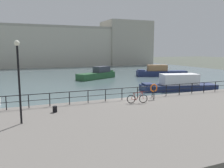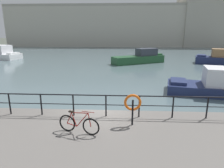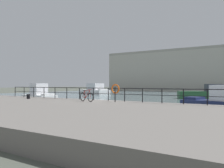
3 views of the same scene
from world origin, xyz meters
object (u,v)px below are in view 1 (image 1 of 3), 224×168
object	(u,v)px
moored_blue_motorboat	(98,74)
parked_bicycle	(137,99)
harbor_building	(69,47)
life_ring_stand	(154,88)
moored_red_daysailer	(160,72)
quay_lamp_post	(19,72)
moored_green_narrowboat	(178,84)
mooring_bollard	(55,109)

from	to	relation	value
moored_blue_motorboat	parked_bicycle	bearing A→B (deg)	-128.60
harbor_building	life_ring_stand	xyz separation A→B (m)	(-4.66, -56.47, -4.36)
harbor_building	life_ring_stand	size ratio (longest dim) A/B	48.26
moored_red_daysailer	quay_lamp_post	distance (m)	36.03
harbor_building	moored_green_narrowboat	size ratio (longest dim) A/B	6.61
moored_green_narrowboat	parked_bicycle	distance (m)	12.77
mooring_bollard	parked_bicycle	bearing A→B (deg)	2.19
moored_green_narrowboat	life_ring_stand	size ratio (longest dim) A/B	7.30
harbor_building	moored_red_daysailer	size ratio (longest dim) A/B	6.69
moored_green_narrowboat	moored_red_daysailer	distance (m)	16.14
moored_blue_motorboat	mooring_bollard	bearing A→B (deg)	-143.58
moored_green_narrowboat	quay_lamp_post	bearing A→B (deg)	39.57
moored_blue_motorboat	mooring_bollard	distance (m)	25.84
harbor_building	mooring_bollard	world-z (taller)	harbor_building
mooring_bollard	quay_lamp_post	bearing A→B (deg)	-140.87
harbor_building	moored_red_daysailer	xyz separation A→B (m)	(10.40, -35.17, -5.33)
quay_lamp_post	moored_green_narrowboat	bearing A→B (deg)	26.79
harbor_building	moored_blue_motorboat	world-z (taller)	harbor_building
moored_blue_motorboat	parked_bicycle	xyz separation A→B (m)	(-4.41, -22.99, 0.37)
harbor_building	quay_lamp_post	size ratio (longest dim) A/B	13.47
moored_blue_motorboat	parked_bicycle	distance (m)	23.42
parked_bicycle	moored_red_daysailer	bearing A→B (deg)	66.88
harbor_building	life_ring_stand	distance (m)	56.83
moored_red_daysailer	moored_blue_motorboat	world-z (taller)	moored_red_daysailer
moored_red_daysailer	mooring_bollard	size ratio (longest dim) A/B	22.89
moored_blue_motorboat	quay_lamp_post	world-z (taller)	quay_lamp_post
harbor_building	life_ring_stand	bearing A→B (deg)	-94.72
moored_blue_motorboat	quay_lamp_post	size ratio (longest dim) A/B	1.63
harbor_building	life_ring_stand	world-z (taller)	harbor_building
moored_green_narrowboat	mooring_bollard	distance (m)	18.82
moored_blue_motorboat	life_ring_stand	bearing A→B (deg)	-123.51
parked_bicycle	quay_lamp_post	size ratio (longest dim) A/B	0.34
moored_green_narrowboat	moored_blue_motorboat	distance (m)	16.41
moored_green_narrowboat	life_ring_stand	distance (m)	10.55
life_ring_stand	moored_red_daysailer	bearing A→B (deg)	54.72
moored_green_narrowboat	quay_lamp_post	world-z (taller)	quay_lamp_post
moored_red_daysailer	moored_blue_motorboat	xyz separation A→B (m)	(-12.83, 0.81, 0.01)
moored_blue_motorboat	moored_green_narrowboat	bearing A→B (deg)	-97.00
moored_green_narrowboat	moored_blue_motorboat	world-z (taller)	moored_blue_motorboat
harbor_building	mooring_bollard	distance (m)	59.44
moored_green_narrowboat	quay_lamp_post	xyz separation A→B (m)	(-19.37, -9.78, 3.15)
moored_blue_motorboat	parked_bicycle	size ratio (longest dim) A/B	4.72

